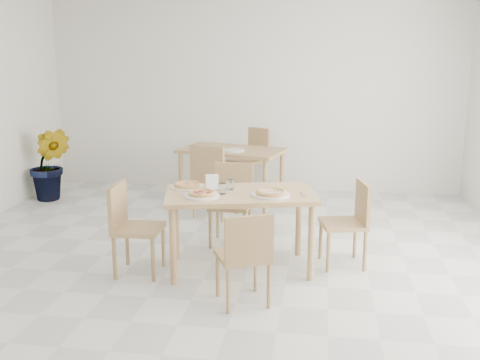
# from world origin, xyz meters

# --- Properties ---
(main_table) EXTENTS (1.51, 1.06, 0.75)m
(main_table) POSITION_xyz_m (0.30, 0.31, 0.66)
(main_table) COLOR tan
(main_table) RESTS_ON ground
(chair_south) EXTENTS (0.52, 0.52, 0.80)m
(chair_south) POSITION_xyz_m (0.46, -0.47, 0.46)
(chair_south) COLOR tan
(chair_south) RESTS_ON ground
(chair_north) EXTENTS (0.43, 0.43, 0.85)m
(chair_north) POSITION_xyz_m (0.10, 1.07, 0.49)
(chair_north) COLOR tan
(chair_north) RESTS_ON ground
(chair_west) EXTENTS (0.43, 0.43, 0.85)m
(chair_west) POSITION_xyz_m (-0.69, 0.07, 0.49)
(chair_west) COLOR tan
(chair_west) RESTS_ON ground
(chair_east) EXTENTS (0.48, 0.48, 0.82)m
(chair_east) POSITION_xyz_m (1.33, 0.57, 0.48)
(chair_east) COLOR tan
(chair_east) RESTS_ON ground
(plate_margherita) EXTENTS (0.32, 0.32, 0.02)m
(plate_margherita) POSITION_xyz_m (-0.23, 0.41, 0.76)
(plate_margherita) COLOR white
(plate_margherita) RESTS_ON main_table
(plate_mushroom) EXTENTS (0.35, 0.35, 0.02)m
(plate_mushroom) POSITION_xyz_m (0.59, 0.24, 0.76)
(plate_mushroom) COLOR white
(plate_mushroom) RESTS_ON main_table
(plate_pepperoni) EXTENTS (0.32, 0.32, 0.02)m
(plate_pepperoni) POSITION_xyz_m (-0.02, 0.12, 0.76)
(plate_pepperoni) COLOR white
(plate_pepperoni) RESTS_ON main_table
(pizza_margherita) EXTENTS (0.31, 0.31, 0.03)m
(pizza_margherita) POSITION_xyz_m (-0.23, 0.41, 0.78)
(pizza_margherita) COLOR #EBC86E
(pizza_margherita) RESTS_ON plate_margherita
(pizza_mushroom) EXTENTS (0.34, 0.34, 0.03)m
(pizza_mushroom) POSITION_xyz_m (0.59, 0.24, 0.78)
(pizza_mushroom) COLOR #EBC86E
(pizza_mushroom) RESTS_ON plate_mushroom
(pizza_pepperoni) EXTENTS (0.29, 0.29, 0.03)m
(pizza_pepperoni) POSITION_xyz_m (-0.02, 0.12, 0.78)
(pizza_pepperoni) COLOR #EBC86E
(pizza_pepperoni) RESTS_ON plate_pepperoni
(tumbler_a) EXTENTS (0.07, 0.07, 0.09)m
(tumbler_a) POSITION_xyz_m (0.19, 0.42, 0.80)
(tumbler_a) COLOR white
(tumbler_a) RESTS_ON main_table
(tumbler_b) EXTENTS (0.07, 0.07, 0.10)m
(tumbler_b) POSITION_xyz_m (0.14, 0.24, 0.80)
(tumbler_b) COLOR white
(tumbler_b) RESTS_ON main_table
(napkin_holder) EXTENTS (0.14, 0.11, 0.14)m
(napkin_holder) POSITION_xyz_m (0.02, 0.37, 0.82)
(napkin_holder) COLOR silver
(napkin_holder) RESTS_ON main_table
(fork_a) EXTENTS (0.04, 0.18, 0.01)m
(fork_a) POSITION_xyz_m (0.19, 0.43, 0.75)
(fork_a) COLOR silver
(fork_a) RESTS_ON main_table
(fork_b) EXTENTS (0.07, 0.18, 0.01)m
(fork_b) POSITION_xyz_m (0.88, 0.31, 0.75)
(fork_b) COLOR silver
(fork_b) RESTS_ON main_table
(second_table) EXTENTS (1.49, 1.08, 0.75)m
(second_table) POSITION_xyz_m (-0.16, 2.59, 0.66)
(second_table) COLOR tan
(second_table) RESTS_ON ground
(chair_back_s) EXTENTS (0.58, 0.58, 0.92)m
(chair_back_s) POSITION_xyz_m (-0.29, 1.90, 0.53)
(chair_back_s) COLOR tan
(chair_back_s) RESTS_ON ground
(chair_back_n) EXTENTS (0.62, 0.62, 0.92)m
(chair_back_n) POSITION_xyz_m (0.01, 3.35, 0.53)
(chair_back_n) COLOR tan
(chair_back_n) RESTS_ON ground
(plate_empty) EXTENTS (0.28, 0.28, 0.02)m
(plate_empty) POSITION_xyz_m (-0.11, 2.44, 0.76)
(plate_empty) COLOR white
(plate_empty) RESTS_ON second_table
(potted_plant) EXTENTS (0.63, 0.54, 1.01)m
(potted_plant) POSITION_xyz_m (-2.65, 2.40, 0.50)
(potted_plant) COLOR #216A1F
(potted_plant) RESTS_ON ground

